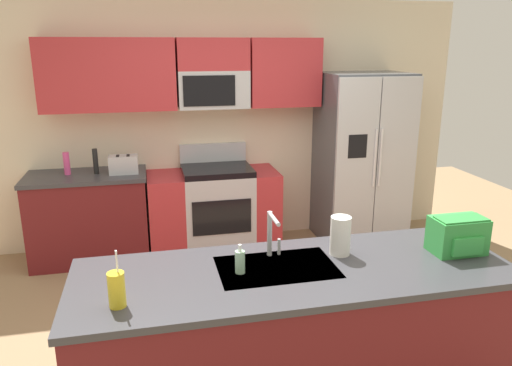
# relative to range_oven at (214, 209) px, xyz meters

# --- Properties ---
(ground_plane) EXTENTS (9.00, 9.00, 0.00)m
(ground_plane) POSITION_rel_range_oven_xyz_m (0.21, -1.80, -0.44)
(ground_plane) COLOR #997A56
(ground_plane) RESTS_ON ground
(kitchen_wall_unit) EXTENTS (5.20, 0.43, 2.60)m
(kitchen_wall_unit) POSITION_rel_range_oven_xyz_m (0.07, 0.28, 1.03)
(kitchen_wall_unit) COLOR beige
(kitchen_wall_unit) RESTS_ON ground
(back_counter) EXTENTS (1.17, 0.63, 0.90)m
(back_counter) POSITION_rel_range_oven_xyz_m (-1.27, -0.00, 0.01)
(back_counter) COLOR maroon
(back_counter) RESTS_ON ground
(range_oven) EXTENTS (1.36, 0.61, 1.10)m
(range_oven) POSITION_rel_range_oven_xyz_m (0.00, 0.00, 0.00)
(range_oven) COLOR #B7BABF
(range_oven) RESTS_ON ground
(refrigerator) EXTENTS (0.90, 0.76, 1.85)m
(refrigerator) POSITION_rel_range_oven_xyz_m (1.63, -0.07, 0.48)
(refrigerator) COLOR #4C4F54
(refrigerator) RESTS_ON ground
(island_counter) EXTENTS (2.52, 0.86, 0.90)m
(island_counter) POSITION_rel_range_oven_xyz_m (0.13, -2.49, 0.01)
(island_counter) COLOR maroon
(island_counter) RESTS_ON ground
(toaster) EXTENTS (0.28, 0.16, 0.18)m
(toaster) POSITION_rel_range_oven_xyz_m (-0.90, -0.05, 0.55)
(toaster) COLOR #B7BABF
(toaster) RESTS_ON back_counter
(pepper_mill) EXTENTS (0.05, 0.05, 0.25)m
(pepper_mill) POSITION_rel_range_oven_xyz_m (-1.16, -0.00, 0.58)
(pepper_mill) COLOR black
(pepper_mill) RESTS_ON back_counter
(bottle_pink) EXTENTS (0.06, 0.06, 0.22)m
(bottle_pink) POSITION_rel_range_oven_xyz_m (-1.44, 0.02, 0.57)
(bottle_pink) COLOR #EA4C93
(bottle_pink) RESTS_ON back_counter
(sink_faucet) EXTENTS (0.09, 0.21, 0.28)m
(sink_faucet) POSITION_rel_range_oven_xyz_m (0.03, -2.30, 0.62)
(sink_faucet) COLOR #B7BABF
(sink_faucet) RESTS_ON island_counter
(drink_cup_yellow) EXTENTS (0.08, 0.08, 0.30)m
(drink_cup_yellow) POSITION_rel_range_oven_xyz_m (-0.85, -2.70, 0.55)
(drink_cup_yellow) COLOR yellow
(drink_cup_yellow) RESTS_ON island_counter
(soap_dispenser) EXTENTS (0.06, 0.06, 0.17)m
(soap_dispenser) POSITION_rel_range_oven_xyz_m (-0.19, -2.47, 0.53)
(soap_dispenser) COLOR #A5D8B2
(soap_dispenser) RESTS_ON island_counter
(paper_towel_roll) EXTENTS (0.12, 0.12, 0.24)m
(paper_towel_roll) POSITION_rel_range_oven_xyz_m (0.45, -2.35, 0.58)
(paper_towel_roll) COLOR white
(paper_towel_roll) RESTS_ON island_counter
(backpack) EXTENTS (0.32, 0.22, 0.23)m
(backpack) POSITION_rel_range_oven_xyz_m (1.16, -2.49, 0.57)
(backpack) COLOR green
(backpack) RESTS_ON island_counter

